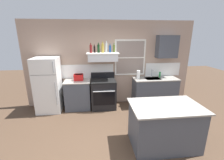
# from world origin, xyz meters

# --- Properties ---
(ground_plane) EXTENTS (16.00, 16.00, 0.00)m
(ground_plane) POSITION_xyz_m (0.00, 0.00, 0.00)
(ground_plane) COLOR #4C3828
(back_wall) EXTENTS (5.40, 0.11, 2.70)m
(back_wall) POSITION_xyz_m (0.03, 2.23, 1.35)
(back_wall) COLOR tan
(back_wall) RESTS_ON ground_plane
(refrigerator) EXTENTS (0.70, 0.72, 1.64)m
(refrigerator) POSITION_xyz_m (-1.90, 1.84, 0.82)
(refrigerator) COLOR white
(refrigerator) RESTS_ON ground_plane
(counter_left_of_stove) EXTENTS (0.79, 0.63, 0.91)m
(counter_left_of_stove) POSITION_xyz_m (-1.05, 1.90, 0.46)
(counter_left_of_stove) COLOR #474C56
(counter_left_of_stove) RESTS_ON ground_plane
(toaster) EXTENTS (0.30, 0.20, 0.19)m
(toaster) POSITION_xyz_m (-1.00, 1.94, 1.01)
(toaster) COLOR red
(toaster) RESTS_ON counter_left_of_stove
(stove_range) EXTENTS (0.76, 0.69, 1.09)m
(stove_range) POSITION_xyz_m (-0.25, 1.86, 0.46)
(stove_range) COLOR black
(stove_range) RESTS_ON ground_plane
(range_hood_shelf) EXTENTS (0.96, 0.52, 0.24)m
(range_hood_shelf) POSITION_xyz_m (-0.25, 1.96, 1.62)
(range_hood_shelf) COLOR silver
(bottle_red_label_wine) EXTENTS (0.07, 0.07, 0.29)m
(bottle_red_label_wine) POSITION_xyz_m (-0.60, 1.93, 1.87)
(bottle_red_label_wine) COLOR maroon
(bottle_red_label_wine) RESTS_ON range_hood_shelf
(bottle_balsamic_dark) EXTENTS (0.06, 0.06, 0.24)m
(bottle_balsamic_dark) POSITION_xyz_m (-0.49, 2.01, 1.85)
(bottle_balsamic_dark) COLOR black
(bottle_balsamic_dark) RESTS_ON range_hood_shelf
(bottle_dark_green_wine) EXTENTS (0.07, 0.07, 0.29)m
(bottle_dark_green_wine) POSITION_xyz_m (-0.37, 1.99, 1.87)
(bottle_dark_green_wine) COLOR #143819
(bottle_dark_green_wine) RESTS_ON range_hood_shelf
(bottle_champagne_gold_foil) EXTENTS (0.08, 0.08, 0.32)m
(bottle_champagne_gold_foil) POSITION_xyz_m (-0.24, 1.97, 1.88)
(bottle_champagne_gold_foil) COLOR #B29333
(bottle_champagne_gold_foil) RESTS_ON range_hood_shelf
(bottle_clear_tall) EXTENTS (0.06, 0.06, 0.34)m
(bottle_clear_tall) POSITION_xyz_m (-0.13, 2.01, 1.89)
(bottle_clear_tall) COLOR silver
(bottle_clear_tall) RESTS_ON range_hood_shelf
(bottle_blue_liqueur) EXTENTS (0.07, 0.07, 0.26)m
(bottle_blue_liqueur) POSITION_xyz_m (-0.02, 1.99, 1.85)
(bottle_blue_liqueur) COLOR #1E478C
(bottle_blue_liqueur) RESTS_ON range_hood_shelf
(bottle_olive_oil_square) EXTENTS (0.06, 0.06, 0.28)m
(bottle_olive_oil_square) POSITION_xyz_m (0.10, 2.00, 1.86)
(bottle_olive_oil_square) COLOR #4C601E
(bottle_olive_oil_square) RESTS_ON range_hood_shelf
(counter_right_with_sink) EXTENTS (1.43, 0.63, 0.91)m
(counter_right_with_sink) POSITION_xyz_m (1.45, 1.90, 0.46)
(counter_right_with_sink) COLOR #474C56
(counter_right_with_sink) RESTS_ON ground_plane
(sink_faucet) EXTENTS (0.03, 0.17, 0.28)m
(sink_faucet) POSITION_xyz_m (1.35, 2.00, 1.08)
(sink_faucet) COLOR silver
(sink_faucet) RESTS_ON counter_right_with_sink
(paper_towel_roll) EXTENTS (0.11, 0.11, 0.27)m
(paper_towel_roll) POSITION_xyz_m (0.87, 1.90, 1.04)
(paper_towel_roll) COLOR white
(paper_towel_roll) RESTS_ON counter_right_with_sink
(dish_soap_bottle) EXTENTS (0.06, 0.06, 0.18)m
(dish_soap_bottle) POSITION_xyz_m (1.63, 2.00, 1.00)
(dish_soap_bottle) COLOR #268C3F
(dish_soap_bottle) RESTS_ON counter_right_with_sink
(kitchen_island) EXTENTS (1.40, 0.90, 0.91)m
(kitchen_island) POSITION_xyz_m (0.89, -0.05, 0.46)
(kitchen_island) COLOR #474C56
(kitchen_island) RESTS_ON ground_plane
(upper_cabinet_right) EXTENTS (0.64, 0.32, 0.70)m
(upper_cabinet_right) POSITION_xyz_m (1.80, 2.04, 1.90)
(upper_cabinet_right) COLOR #474C56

